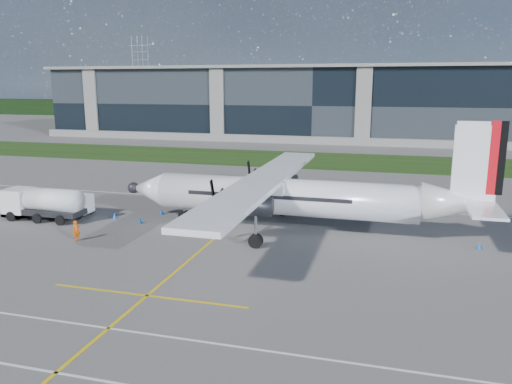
{
  "coord_description": "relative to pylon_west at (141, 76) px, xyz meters",
  "views": [
    {
      "loc": [
        15.94,
        -29.73,
        11.7
      ],
      "look_at": [
        5.33,
        8.73,
        3.08
      ],
      "focal_mm": 35.0,
      "sensor_mm": 36.0,
      "label": 1
    }
  ],
  "objects": [
    {
      "name": "baggage_tug",
      "position": [
        68.44,
        -141.96,
        -13.99
      ],
      "size": [
        3.37,
        2.02,
        2.02
      ],
      "primitive_type": null,
      "color": "white",
      "rests_on": "ground"
    },
    {
      "name": "turboprop_aircraft",
      "position": [
        88.86,
        -141.46,
        -10.39
      ],
      "size": [
        29.64,
        30.73,
        9.22
      ],
      "primitive_type": null,
      "color": "white",
      "rests_on": "ground"
    },
    {
      "name": "ground_crew_person",
      "position": [
        73.06,
        -148.23,
        -14.09
      ],
      "size": [
        0.81,
        0.9,
        1.82
      ],
      "primitive_type": "imported",
      "rotation": [
        0.0,
        0.0,
        1.08
      ],
      "color": "#F25907",
      "rests_on": "ground"
    },
    {
      "name": "yellow_taxiway_centerline",
      "position": [
        83.0,
        -140.0,
        -14.99
      ],
      "size": [
        0.2,
        70.0,
        0.01
      ],
      "primitive_type": "cube",
      "color": "yellow",
      "rests_on": "ground"
    },
    {
      "name": "grass_strip",
      "position": [
        80.0,
        -102.0,
        -14.98
      ],
      "size": [
        400.0,
        18.0,
        0.04
      ],
      "primitive_type": "cube",
      "color": "#1C390F",
      "rests_on": "ground"
    },
    {
      "name": "pylon_west",
      "position": [
        0.0,
        0.0,
        0.0
      ],
      "size": [
        9.0,
        4.6,
        30.0
      ],
      "primitive_type": null,
      "color": "gray",
      "rests_on": "ground"
    },
    {
      "name": "safety_cone_tail",
      "position": [
        102.39,
        -142.13,
        -14.75
      ],
      "size": [
        0.36,
        0.36,
        0.5
      ],
      "primitive_type": "cone",
      "color": "blue",
      "rests_on": "ground"
    },
    {
      "name": "safety_cone_stbdwing",
      "position": [
        85.39,
        -126.08,
        -14.75
      ],
      "size": [
        0.36,
        0.36,
        0.5
      ],
      "primitive_type": "cone",
      "color": "blue",
      "rests_on": "ground"
    },
    {
      "name": "safety_cone_nose_port",
      "position": [
        75.29,
        -142.48,
        -14.75
      ],
      "size": [
        0.36,
        0.36,
        0.5
      ],
      "primitive_type": "cone",
      "color": "blue",
      "rests_on": "ground"
    },
    {
      "name": "tree_line",
      "position": [
        80.0,
        -10.0,
        -12.0
      ],
      "size": [
        400.0,
        6.0,
        6.0
      ],
      "primitive_type": "cube",
      "color": "black",
      "rests_on": "ground"
    },
    {
      "name": "safety_cone_fwd",
      "position": [
        72.36,
        -141.68,
        -14.75
      ],
      "size": [
        0.36,
        0.36,
        0.5
      ],
      "primitive_type": "cone",
      "color": "blue",
      "rests_on": "ground"
    },
    {
      "name": "terminal_building",
      "position": [
        80.0,
        -70.0,
        -7.5
      ],
      "size": [
        120.0,
        20.0,
        15.0
      ],
      "primitive_type": "cube",
      "color": "black",
      "rests_on": "ground"
    },
    {
      "name": "ground",
      "position": [
        80.0,
        -110.0,
        -15.0
      ],
      "size": [
        400.0,
        400.0,
        0.0
      ],
      "primitive_type": "plane",
      "color": "#5C5957",
      "rests_on": "ground"
    },
    {
      "name": "fuel_tanker_truck",
      "position": [
        66.13,
        -143.75,
        -13.57
      ],
      "size": [
        7.65,
        2.49,
        2.87
      ],
      "primitive_type": null,
      "color": "white",
      "rests_on": "ground"
    },
    {
      "name": "safety_cone_nose_stbd",
      "position": [
        75.74,
        -139.22,
        -14.75
      ],
      "size": [
        0.36,
        0.36,
        0.5
      ],
      "primitive_type": "cone",
      "color": "blue",
      "rests_on": "ground"
    }
  ]
}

